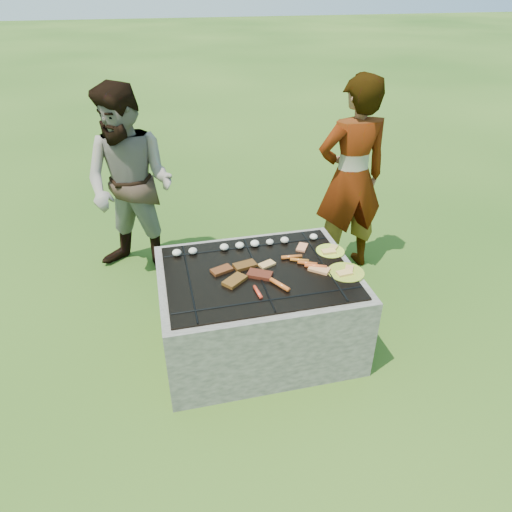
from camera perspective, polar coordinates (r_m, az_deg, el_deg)
The scene contains 10 objects.
lawn at distance 3.38m, azimuth 0.20°, elevation -10.61°, with size 60.00×60.00×0.00m, color #1D4411.
fire_pit at distance 3.19m, azimuth 0.21°, elevation -6.86°, with size 1.30×1.00×0.62m.
mushrooms at distance 3.25m, azimuth -1.79°, elevation 1.38°, with size 1.06×0.06×0.04m.
pork_slabs at distance 2.96m, azimuth -1.78°, elevation -2.13°, with size 0.40×0.30×0.02m.
sausages at distance 2.99m, azimuth 4.66°, elevation -1.79°, with size 0.53×0.42×0.03m.
bread_on_grate at distance 3.09m, azimuth 5.65°, elevation -0.73°, with size 0.46×0.44×0.02m.
plate_far at distance 3.26m, azimuth 9.26°, elevation 0.61°, with size 0.20×0.20×0.03m.
plate_near at distance 3.05m, azimuth 11.17°, elevation -2.04°, with size 0.27×0.27×0.03m.
cook at distance 3.91m, azimuth 11.80°, elevation 9.48°, with size 0.61×0.40×1.67m, color gray.
bystander at distance 3.90m, azimuth -15.38°, elevation 8.49°, with size 0.78×0.61×1.61m, color #A7968B.
Camera 1 is at (-0.59, -2.43, 2.27)m, focal length 32.00 mm.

